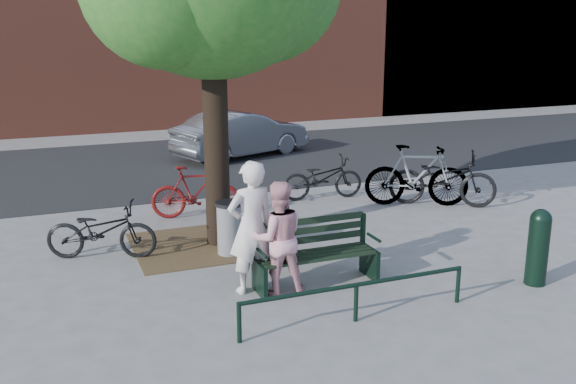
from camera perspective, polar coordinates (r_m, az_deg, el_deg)
name	(u,v)px	position (r m, az deg, el deg)	size (l,w,h in m)	color
ground	(316,285)	(9.12, 2.52, -8.25)	(90.00, 90.00, 0.00)	gray
dirt_pit	(207,244)	(10.76, -7.17, -4.61)	(2.40, 2.00, 0.02)	brown
road	(184,163)	(16.89, -9.25, 2.53)	(40.00, 7.00, 0.01)	black
park_bench	(314,251)	(9.01, 2.35, -5.27)	(1.74, 0.54, 0.97)	black
guard_railing	(356,291)	(7.97, 6.09, -8.72)	(3.06, 0.06, 0.51)	black
person_left	(251,227)	(8.62, -3.30, -3.15)	(0.67, 0.44, 1.83)	silver
person_right	(278,238)	(8.59, -0.92, -4.12)	(0.76, 0.59, 1.57)	#D39198
bollard	(538,244)	(9.59, 21.37, -4.36)	(0.29, 0.29, 1.10)	black
litter_bin	(229,228)	(10.15, -5.24, -3.20)	(0.42, 0.42, 0.86)	gray
bicycle_a	(101,231)	(10.36, -16.26, -3.32)	(0.59, 1.70, 0.89)	black
bicycle_b	(196,192)	(12.10, -8.20, 0.00)	(0.47, 1.66, 1.00)	#570D0C
bicycle_c	(322,178)	(13.28, 3.08, 1.26)	(0.59, 1.71, 0.90)	black
bicycle_d	(417,176)	(13.00, 11.38, 1.44)	(0.58, 2.05, 1.23)	gray
bicycle_e	(443,179)	(13.13, 13.57, 1.16)	(0.73, 2.10, 1.10)	black
parked_car	(241,134)	(17.50, -4.19, 5.19)	(1.33, 3.81, 1.26)	slate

